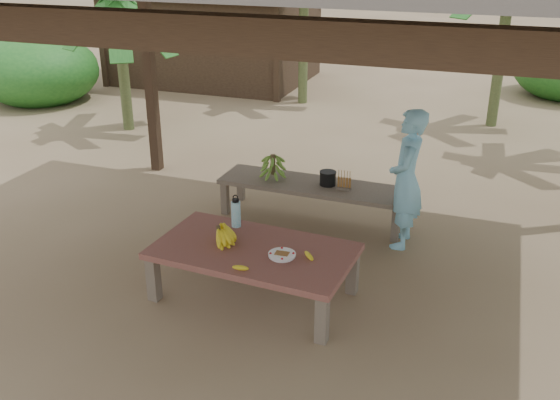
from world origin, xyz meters
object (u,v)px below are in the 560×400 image
(ripe_banana_bunch, at_px, (219,234))
(water_flask, at_px, (236,213))
(cooking_pot, at_px, (328,179))
(woman, at_px, (406,179))
(bench, at_px, (313,188))
(work_table, at_px, (254,255))
(plate, at_px, (282,255))

(ripe_banana_bunch, bearing_deg, water_flask, 88.54)
(cooking_pot, bearing_deg, woman, -18.25)
(bench, xyz_separation_m, woman, (1.10, -0.29, 0.36))
(bench, height_order, cooking_pot, cooking_pot)
(ripe_banana_bunch, height_order, woman, woman)
(work_table, bearing_deg, cooking_pot, 88.02)
(bench, height_order, water_flask, water_flask)
(plate, height_order, water_flask, water_flask)
(bench, distance_m, cooking_pot, 0.22)
(work_table, height_order, plate, plate)
(ripe_banana_bunch, height_order, cooking_pot, ripe_banana_bunch)
(bench, height_order, ripe_banana_bunch, ripe_banana_bunch)
(water_flask, height_order, woman, woman)
(water_flask, bearing_deg, woman, 38.63)
(bench, distance_m, ripe_banana_bunch, 1.87)
(ripe_banana_bunch, xyz_separation_m, water_flask, (0.01, 0.38, 0.05))
(bench, distance_m, woman, 1.20)
(plate, height_order, woman, woman)
(bench, bearing_deg, plate, -80.01)
(woman, bearing_deg, ripe_banana_bunch, -45.92)
(plate, distance_m, water_flask, 0.77)
(ripe_banana_bunch, bearing_deg, plate, -4.89)
(plate, relative_size, cooking_pot, 1.33)
(work_table, xyz_separation_m, bench, (0.01, 1.82, -0.04))
(plate, bearing_deg, cooking_pot, 93.55)
(water_flask, height_order, cooking_pot, water_flask)
(work_table, xyz_separation_m, woman, (1.11, 1.53, 0.32))
(work_table, relative_size, water_flask, 5.59)
(woman, bearing_deg, work_table, -38.54)
(work_table, distance_m, bench, 1.82)
(plate, xyz_separation_m, cooking_pot, (-0.12, 1.90, 0.01))
(bench, xyz_separation_m, water_flask, (-0.34, -1.44, 0.25))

